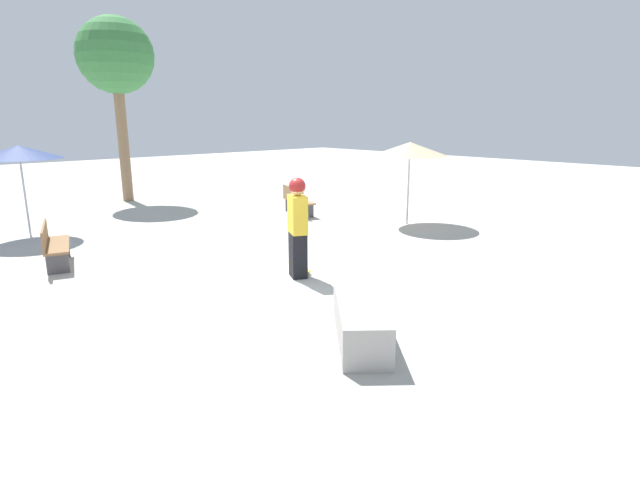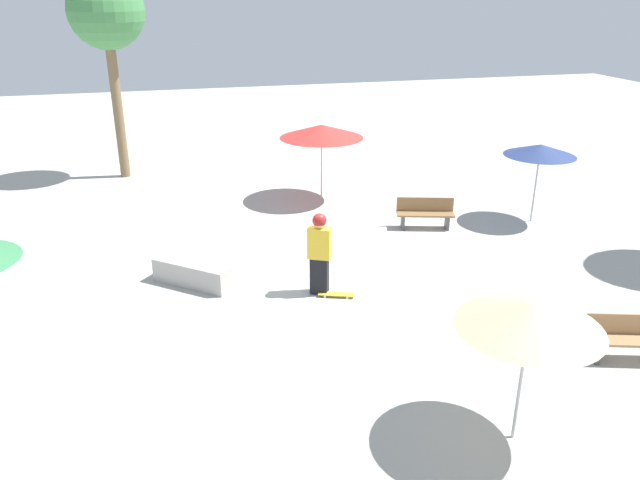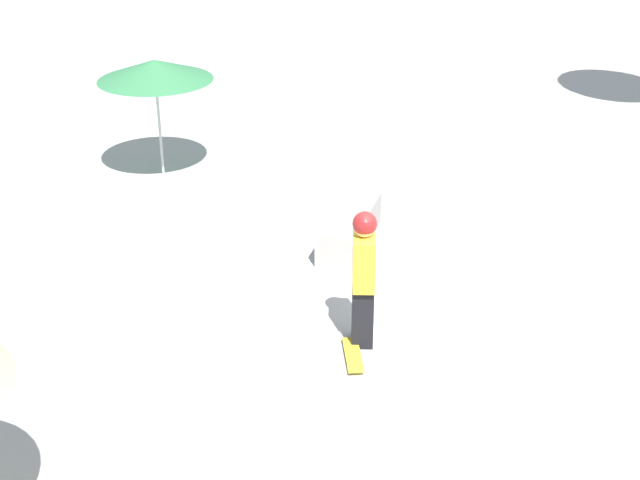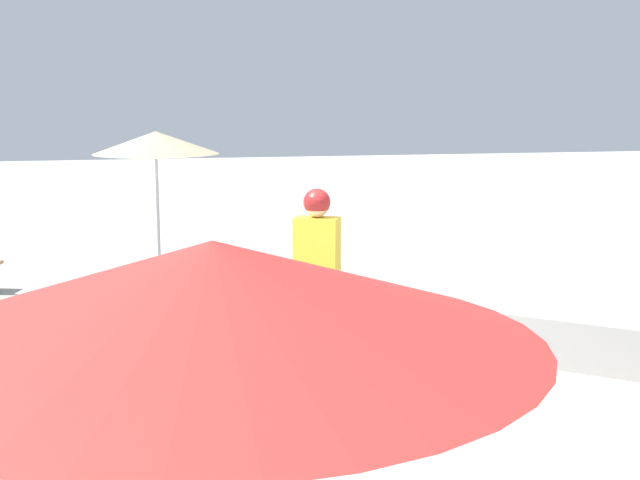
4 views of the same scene
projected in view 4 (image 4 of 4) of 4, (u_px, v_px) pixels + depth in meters
ground_plane at (292, 375)px, 9.40m from camera, size 60.00×60.00×0.00m
skater_main at (317, 264)px, 10.15m from camera, size 0.47×0.57×1.88m
skateboard at (286, 339)px, 10.52m from camera, size 0.47×0.82×0.07m
concrete_ledge at (578, 341)px, 9.70m from camera, size 1.71×1.84×0.55m
shade_umbrella_tan at (156, 143)px, 14.86m from camera, size 2.11×2.11×2.28m
shade_umbrella_red at (213, 293)px, 3.45m from camera, size 2.61×2.61×2.41m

